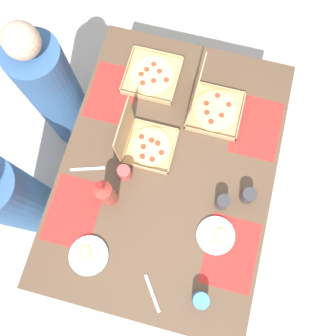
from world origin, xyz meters
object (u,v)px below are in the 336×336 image
at_px(cup_spare, 248,196).
at_px(diner_right_seat, 57,95).
at_px(soda_bottle, 106,193).
at_px(cup_red, 200,300).
at_px(plate_far_left, 216,235).
at_px(cup_dark, 222,202).
at_px(pizza_box_center, 152,75).
at_px(pizza_box_corner_left, 211,107).
at_px(cup_clear_right, 125,173).
at_px(pizza_box_edge_far, 145,143).
at_px(plate_middle, 88,255).
at_px(diner_left_seat, 19,200).

relative_size(cup_spare, diner_right_seat, 0.08).
xyz_separation_m(soda_bottle, cup_spare, (0.18, -0.70, -0.08)).
height_order(soda_bottle, cup_red, soda_bottle).
xyz_separation_m(plate_far_left, cup_spare, (0.23, -0.11, 0.04)).
bearing_deg(cup_dark, pizza_box_center, 40.83).
xyz_separation_m(pizza_box_center, cup_red, (-1.12, -0.55, 0.04)).
relative_size(pizza_box_center, pizza_box_corner_left, 0.94).
height_order(cup_clear_right, cup_dark, cup_clear_right).
bearing_deg(cup_clear_right, pizza_box_edge_far, -17.68).
bearing_deg(cup_red, pizza_box_edge_far, 33.85).
bearing_deg(cup_dark, cup_red, 179.81).
bearing_deg(plate_far_left, plate_middle, 113.10).
relative_size(pizza_box_center, diner_left_seat, 0.27).
bearing_deg(diner_right_seat, soda_bottle, -135.74).
relative_size(plate_middle, soda_bottle, 0.62).
xyz_separation_m(cup_red, diner_right_seat, (0.96, 1.15, -0.27)).
relative_size(plate_middle, cup_red, 2.03).
bearing_deg(plate_middle, diner_right_seat, 31.77).
distance_m(plate_far_left, cup_dark, 0.17).
bearing_deg(cup_dark, cup_clear_right, 87.50).
distance_m(plate_middle, plate_far_left, 0.66).
bearing_deg(soda_bottle, pizza_box_edge_far, -18.11).
bearing_deg(soda_bottle, cup_spare, -75.31).
bearing_deg(plate_middle, cup_spare, -55.46).
height_order(pizza_box_edge_far, pizza_box_corner_left, pizza_box_corner_left).
bearing_deg(cup_clear_right, cup_dark, -92.50).
xyz_separation_m(pizza_box_center, cup_dark, (-0.63, -0.55, 0.04)).
height_order(plate_middle, soda_bottle, soda_bottle).
height_order(soda_bottle, diner_right_seat, diner_right_seat).
relative_size(pizza_box_edge_far, cup_red, 3.01).
relative_size(soda_bottle, cup_clear_right, 3.05).
bearing_deg(pizza_box_center, cup_spare, -130.28).
bearing_deg(diner_left_seat, cup_spare, -76.72).
height_order(pizza_box_edge_far, cup_dark, pizza_box_edge_far).
xyz_separation_m(pizza_box_corner_left, cup_clear_right, (-0.48, 0.35, 0.00)).
bearing_deg(pizza_box_center, diner_left_seat, 145.11).
height_order(pizza_box_corner_left, cup_red, pizza_box_corner_left).
distance_m(pizza_box_corner_left, cup_spare, 0.53).
relative_size(pizza_box_corner_left, diner_right_seat, 0.27).
xyz_separation_m(pizza_box_edge_far, diner_right_seat, (0.26, 0.68, -0.27)).
bearing_deg(diner_left_seat, pizza_box_edge_far, -56.93).
bearing_deg(diner_right_seat, pizza_box_center, -75.24).
distance_m(plate_far_left, cup_red, 0.32).
relative_size(cup_clear_right, cup_spare, 1.05).
distance_m(pizza_box_edge_far, cup_red, 0.84).
xyz_separation_m(pizza_box_center, diner_right_seat, (-0.16, 0.60, -0.23)).
distance_m(pizza_box_corner_left, diner_left_seat, 1.26).
bearing_deg(cup_spare, cup_red, 167.52).
xyz_separation_m(plate_far_left, cup_dark, (0.17, 0.01, 0.04)).
height_order(pizza_box_edge_far, plate_far_left, pizza_box_edge_far).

